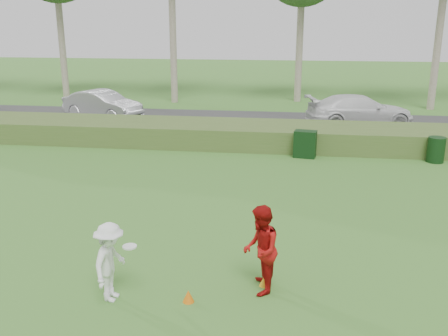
% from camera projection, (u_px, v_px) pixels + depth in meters
% --- Properties ---
extents(ground, '(120.00, 120.00, 0.00)m').
position_uv_depth(ground, '(197.00, 283.00, 10.25)').
color(ground, '#326C24').
rests_on(ground, ground).
extents(reed_strip, '(80.00, 3.00, 0.90)m').
position_uv_depth(reed_strip, '(250.00, 135.00, 21.51)').
color(reed_strip, '#3E5B24').
rests_on(reed_strip, ground).
extents(park_road, '(80.00, 6.00, 0.06)m').
position_uv_depth(park_road, '(259.00, 122.00, 26.38)').
color(park_road, '#2D2D2D').
rests_on(park_road, ground).
extents(player_white, '(0.87, 1.06, 1.57)m').
position_uv_depth(player_white, '(110.00, 262.00, 9.46)').
color(player_white, white).
rests_on(player_white, ground).
extents(player_red, '(0.74, 0.92, 1.79)m').
position_uv_depth(player_red, '(261.00, 250.00, 9.71)').
color(player_red, '#9E0F0D').
rests_on(player_red, ground).
extents(cone_orange, '(0.22, 0.22, 0.25)m').
position_uv_depth(cone_orange, '(188.00, 296.00, 9.55)').
color(cone_orange, orange).
rests_on(cone_orange, ground).
extents(cone_yellow, '(0.20, 0.20, 0.22)m').
position_uv_depth(cone_yellow, '(264.00, 281.00, 10.12)').
color(cone_yellow, orange).
rests_on(cone_yellow, ground).
extents(utility_cabinet, '(0.92, 0.66, 1.06)m').
position_uv_depth(utility_cabinet, '(305.00, 144.00, 19.54)').
color(utility_cabinet, black).
rests_on(utility_cabinet, ground).
extents(trash_bin, '(0.82, 0.82, 0.97)m').
position_uv_depth(trash_bin, '(436.00, 150.00, 18.88)').
color(trash_bin, black).
rests_on(trash_bin, ground).
extents(car_mid, '(4.81, 3.15, 1.50)m').
position_uv_depth(car_mid, '(102.00, 104.00, 26.98)').
color(car_mid, silver).
rests_on(car_mid, park_road).
extents(car_right, '(5.68, 3.28, 1.55)m').
position_uv_depth(car_right, '(360.00, 111.00, 25.04)').
color(car_right, silver).
rests_on(car_right, park_road).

